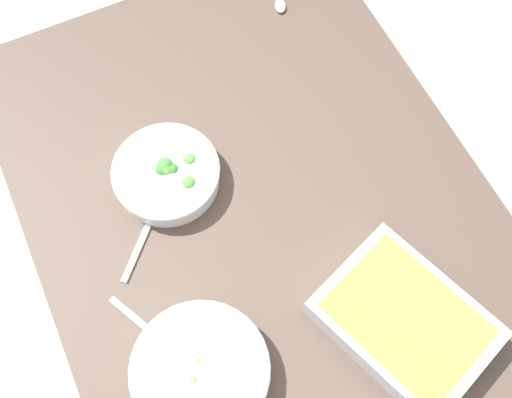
# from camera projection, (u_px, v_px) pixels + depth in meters

# --- Properties ---
(ground_plane) EXTENTS (6.00, 6.00, 0.00)m
(ground_plane) POSITION_uv_depth(u_px,v_px,m) (256.00, 295.00, 1.96)
(ground_plane) COLOR #B2A899
(dining_table) EXTENTS (1.20, 0.90, 0.74)m
(dining_table) POSITION_uv_depth(u_px,v_px,m) (256.00, 216.00, 1.36)
(dining_table) COLOR #4C3D33
(dining_table) RESTS_ON ground_plane
(stew_bowl) EXTENTS (0.25, 0.25, 0.06)m
(stew_bowl) POSITION_uv_depth(u_px,v_px,m) (200.00, 371.00, 1.11)
(stew_bowl) COLOR white
(stew_bowl) RESTS_ON dining_table
(broccoli_bowl) EXTENTS (0.22, 0.22, 0.06)m
(broccoli_bowl) POSITION_uv_depth(u_px,v_px,m) (167.00, 174.00, 1.27)
(broccoli_bowl) COLOR white
(broccoli_bowl) RESTS_ON dining_table
(baking_dish) EXTENTS (0.36, 0.31, 0.06)m
(baking_dish) POSITION_uv_depth(u_px,v_px,m) (405.00, 321.00, 1.14)
(baking_dish) COLOR silver
(baking_dish) RESTS_ON dining_table
(spoon_by_stew) EXTENTS (0.17, 0.09, 0.01)m
(spoon_by_stew) POSITION_uv_depth(u_px,v_px,m) (156.00, 335.00, 1.16)
(spoon_by_stew) COLOR silver
(spoon_by_stew) RESTS_ON dining_table
(spoon_by_broccoli) EXTENTS (0.14, 0.14, 0.01)m
(spoon_by_broccoli) POSITION_uv_depth(u_px,v_px,m) (146.00, 230.00, 1.25)
(spoon_by_broccoli) COLOR silver
(spoon_by_broccoli) RESTS_ON dining_table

